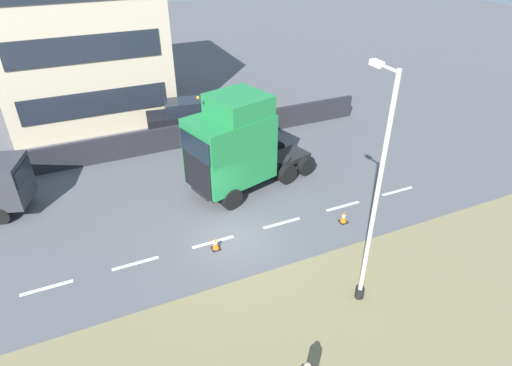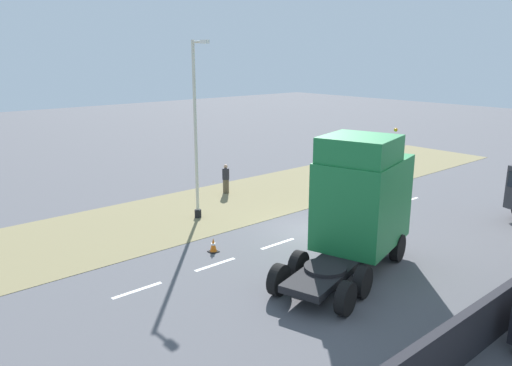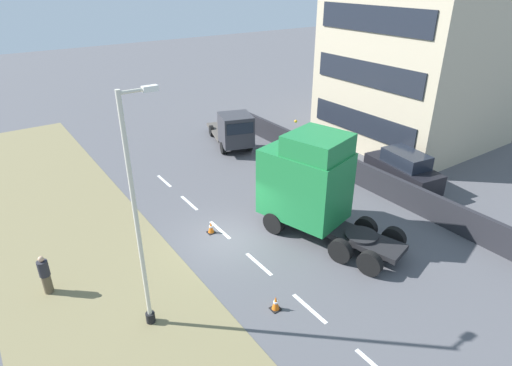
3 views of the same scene
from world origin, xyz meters
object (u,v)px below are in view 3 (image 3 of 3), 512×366
(flatbed_truck, at_px, (234,130))
(traffic_cone_lead, at_px, (276,303))
(lorry_cab, at_px, (310,184))
(pedestrian, at_px, (45,275))
(parked_car, at_px, (403,170))
(traffic_cone_trailing, at_px, (211,227))
(lamp_post, at_px, (140,229))

(flatbed_truck, relative_size, traffic_cone_lead, 10.88)
(traffic_cone_lead, bearing_deg, flatbed_truck, 63.23)
(lorry_cab, height_order, pedestrian, lorry_cab)
(parked_car, xyz_separation_m, traffic_cone_trailing, (-11.19, 1.99, -0.75))
(traffic_cone_trailing, bearing_deg, traffic_cone_lead, -95.78)
(pedestrian, bearing_deg, parked_car, -5.90)
(lamp_post, bearing_deg, parked_car, 6.52)
(parked_car, distance_m, lamp_post, 16.00)
(lorry_cab, relative_size, traffic_cone_trailing, 12.03)
(lorry_cab, bearing_deg, traffic_cone_lead, -158.26)
(parked_car, relative_size, traffic_cone_trailing, 8.12)
(parked_car, bearing_deg, lamp_post, -165.22)
(traffic_cone_lead, bearing_deg, traffic_cone_trailing, 84.22)
(lamp_post, relative_size, pedestrian, 4.96)
(lamp_post, bearing_deg, traffic_cone_lead, -27.13)
(parked_car, bearing_deg, flatbed_truck, 123.03)
(lamp_post, relative_size, traffic_cone_lead, 14.14)
(traffic_cone_lead, bearing_deg, parked_car, 17.79)
(lamp_post, xyz_separation_m, traffic_cone_trailing, (4.46, 3.77, -3.54))
(pedestrian, bearing_deg, traffic_cone_lead, -40.94)
(flatbed_truck, xyz_separation_m, lamp_post, (-10.94, -12.00, 2.45))
(flatbed_truck, relative_size, traffic_cone_trailing, 10.88)
(lorry_cab, relative_size, lamp_post, 0.85)
(pedestrian, relative_size, traffic_cone_lead, 2.85)
(lorry_cab, bearing_deg, parked_car, -12.53)
(lamp_post, bearing_deg, traffic_cone_trailing, 40.20)
(flatbed_truck, relative_size, parked_car, 1.34)
(parked_car, height_order, pedestrian, parked_car)
(lorry_cab, distance_m, lamp_post, 8.53)
(traffic_cone_trailing, bearing_deg, lamp_post, -139.80)
(lamp_post, bearing_deg, lorry_cab, 9.49)
(parked_car, relative_size, lamp_post, 0.57)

